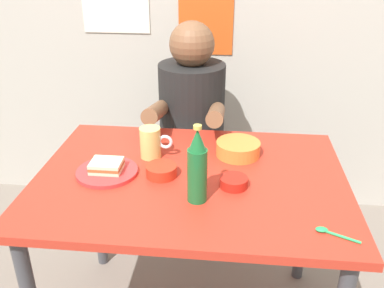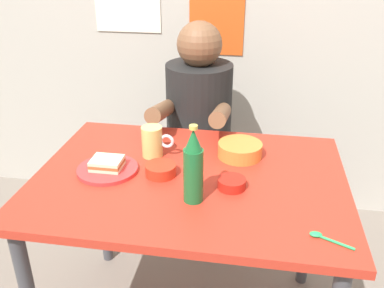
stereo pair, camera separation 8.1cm
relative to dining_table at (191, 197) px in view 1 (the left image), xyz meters
The scene contains 11 objects.
dining_table is the anchor object (origin of this frame).
stool 0.70m from the dining_table, 95.57° to the left, with size 0.34×0.34×0.45m.
person_seated 0.63m from the dining_table, 95.67° to the left, with size 0.33×0.56×0.72m.
plate_orange 0.32m from the dining_table, behind, with size 0.22×0.22×0.01m, color red.
sandwich 0.32m from the dining_table, behind, with size 0.11×0.09×0.04m.
beer_mug 0.26m from the dining_table, 142.46° to the left, with size 0.13×0.08×0.12m.
beer_bottle 0.26m from the dining_table, 76.08° to the right, with size 0.06×0.06×0.26m.
sauce_bowl_chili 0.15m from the dining_table, behind, with size 0.11×0.11×0.04m.
soup_bowl_orange 0.27m from the dining_table, 46.69° to the left, with size 0.17×0.17×0.05m.
sambal_bowl_red 0.20m from the dining_table, 20.67° to the right, with size 0.10×0.10×0.03m.
spoon 0.53m from the dining_table, 33.70° to the right, with size 0.12×0.06×0.01m.
Camera 1 is at (0.14, -1.29, 1.50)m, focal length 39.47 mm.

